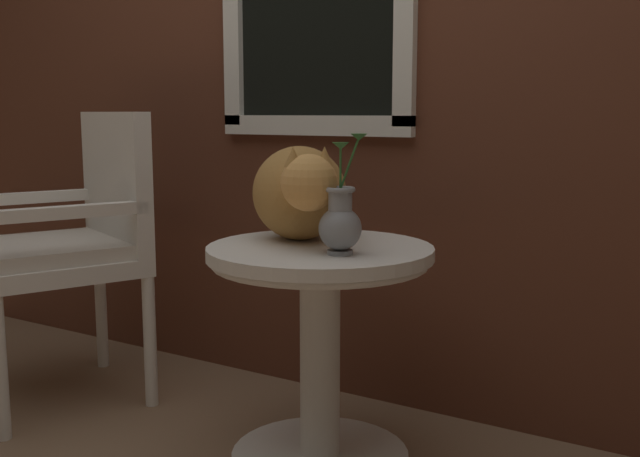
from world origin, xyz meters
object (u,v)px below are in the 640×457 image
object	(u,v)px
wicker_side_table	(320,318)
pewter_vase_with_ivy	(340,221)
cat	(300,192)
wicker_chair	(73,236)

from	to	relation	value
wicker_side_table	pewter_vase_with_ivy	bearing A→B (deg)	-34.83
wicker_side_table	cat	world-z (taller)	cat
cat	pewter_vase_with_ivy	size ratio (longest dim) A/B	1.61
wicker_side_table	cat	size ratio (longest dim) A/B	1.26
wicker_chair	pewter_vase_with_ivy	distance (m)	1.15
wicker_chair	cat	xyz separation A→B (m)	(0.93, 0.05, 0.20)
pewter_vase_with_ivy	wicker_chair	bearing A→B (deg)	176.15
wicker_side_table	pewter_vase_with_ivy	size ratio (longest dim) A/B	2.02
pewter_vase_with_ivy	cat	bearing A→B (deg)	148.48
wicker_chair	pewter_vase_with_ivy	bearing A→B (deg)	-3.85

